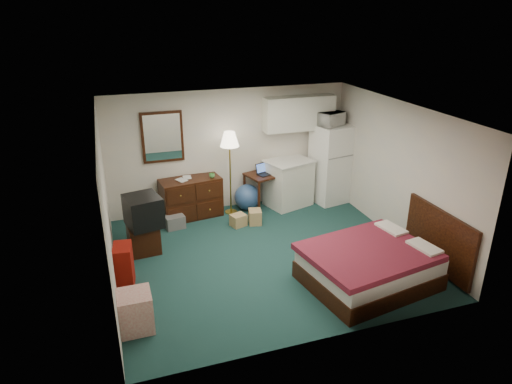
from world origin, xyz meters
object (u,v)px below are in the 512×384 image
object	(u,v)px
bed	(369,266)
desk	(262,191)
tv_stand	(144,238)
suitcase	(124,266)
dresser	(191,198)
floor_lamp	(230,173)
fridge	(330,164)
kitchen_counter	(288,183)

from	to	relation	value
bed	desk	bearing A→B (deg)	91.23
tv_stand	suitcase	bearing A→B (deg)	-115.45
dresser	bed	world-z (taller)	dresser
tv_stand	suitcase	world-z (taller)	suitcase
desk	bed	bearing A→B (deg)	-95.42
floor_lamp	desk	size ratio (longest dim) A/B	2.28
tv_stand	dresser	bearing A→B (deg)	42.09
fridge	suitcase	xyz separation A→B (m)	(-4.48, -2.02, -0.51)
dresser	suitcase	world-z (taller)	dresser
dresser	bed	bearing A→B (deg)	-65.17
dresser	tv_stand	bearing A→B (deg)	-141.14
kitchen_counter	tv_stand	bearing A→B (deg)	-178.31
kitchen_counter	fridge	size ratio (longest dim) A/B	0.57
suitcase	floor_lamp	bearing A→B (deg)	49.57
dresser	kitchen_counter	bearing A→B (deg)	-9.92
floor_lamp	desk	bearing A→B (deg)	2.37
dresser	fridge	distance (m)	3.07
floor_lamp	fridge	distance (m)	2.22
desk	suitcase	xyz separation A→B (m)	(-2.95, -2.10, -0.04)
dresser	desk	bearing A→B (deg)	-9.91
bed	suitcase	world-z (taller)	suitcase
desk	fridge	size ratio (longest dim) A/B	0.45
desk	kitchen_counter	distance (m)	0.60
floor_lamp	tv_stand	distance (m)	2.24
dresser	suitcase	xyz separation A→B (m)	(-1.45, -2.15, -0.07)
desk	bed	world-z (taller)	desk
kitchen_counter	bed	bearing A→B (deg)	-106.55
desk	fridge	distance (m)	1.60
bed	fridge	bearing A→B (deg)	64.28
fridge	bed	bearing A→B (deg)	-116.64
desk	kitchen_counter	world-z (taller)	kitchen_counter
fridge	tv_stand	world-z (taller)	fridge
dresser	tv_stand	world-z (taller)	dresser
dresser	tv_stand	distance (m)	1.57
floor_lamp	kitchen_counter	distance (m)	1.34
kitchen_counter	suitcase	distance (m)	4.11
kitchen_counter	bed	xyz separation A→B (m)	(0.02, -3.21, -0.19)
dresser	floor_lamp	world-z (taller)	floor_lamp
dresser	fridge	bearing A→B (deg)	-10.44
floor_lamp	fridge	bearing A→B (deg)	-1.30
dresser	suitcase	size ratio (longest dim) A/B	1.75
dresser	fridge	world-z (taller)	fridge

